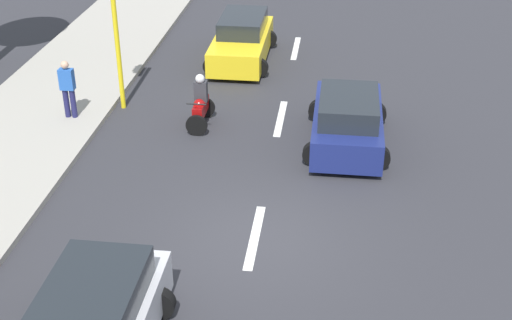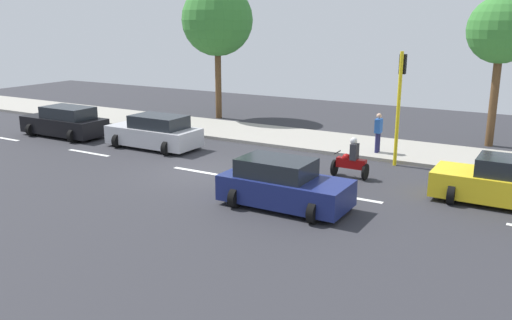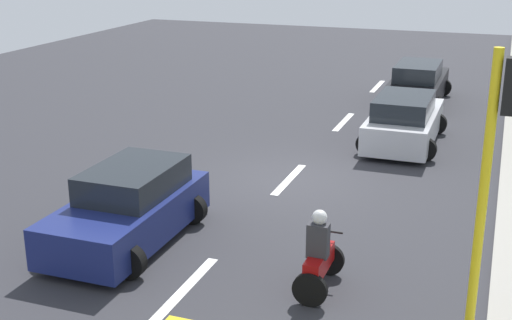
{
  "view_description": "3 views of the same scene",
  "coord_description": "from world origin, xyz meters",
  "px_view_note": "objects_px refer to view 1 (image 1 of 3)",
  "views": [
    {
      "loc": [
        -1.57,
        12.4,
        8.77
      ],
      "look_at": [
        0.11,
        -1.13,
        1.27
      ],
      "focal_mm": 49.3,
      "sensor_mm": 36.0,
      "label": 1
    },
    {
      "loc": [
        -15.96,
        -11.84,
        5.64
      ],
      "look_at": [
        -0.3,
        -2.69,
        0.89
      ],
      "focal_mm": 37.55,
      "sensor_mm": 36.0,
      "label": 2
    },
    {
      "loc": [
        4.86,
        -15.68,
        5.88
      ],
      "look_at": [
        0.04,
        -2.55,
        1.31
      ],
      "focal_mm": 48.32,
      "sensor_mm": 36.0,
      "label": 3
    }
  ],
  "objects_px": {
    "motorcycle": "(201,105)",
    "pedestrian_near_signal": "(68,87)",
    "car_dark_blue": "(348,121)",
    "car_yellow_cab": "(242,40)",
    "traffic_light_corner": "(111,12)"
  },
  "relations": [
    {
      "from": "car_dark_blue",
      "to": "pedestrian_near_signal",
      "type": "bearing_deg",
      "value": -3.48
    },
    {
      "from": "car_yellow_cab",
      "to": "pedestrian_near_signal",
      "type": "relative_size",
      "value": 2.57
    },
    {
      "from": "car_dark_blue",
      "to": "motorcycle",
      "type": "bearing_deg",
      "value": -9.33
    },
    {
      "from": "pedestrian_near_signal",
      "to": "traffic_light_corner",
      "type": "distance_m",
      "value": 2.44
    },
    {
      "from": "motorcycle",
      "to": "traffic_light_corner",
      "type": "relative_size",
      "value": 0.34
    },
    {
      "from": "pedestrian_near_signal",
      "to": "traffic_light_corner",
      "type": "relative_size",
      "value": 0.38
    },
    {
      "from": "car_yellow_cab",
      "to": "motorcycle",
      "type": "height_order",
      "value": "motorcycle"
    },
    {
      "from": "motorcycle",
      "to": "pedestrian_near_signal",
      "type": "bearing_deg",
      "value": 3.01
    },
    {
      "from": "car_dark_blue",
      "to": "motorcycle",
      "type": "xyz_separation_m",
      "value": [
        4.1,
        -0.67,
        -0.07
      ]
    },
    {
      "from": "car_yellow_cab",
      "to": "car_dark_blue",
      "type": "height_order",
      "value": "same"
    },
    {
      "from": "car_dark_blue",
      "to": "motorcycle",
      "type": "distance_m",
      "value": 4.16
    },
    {
      "from": "motorcycle",
      "to": "traffic_light_corner",
      "type": "distance_m",
      "value": 3.62
    },
    {
      "from": "car_yellow_cab",
      "to": "traffic_light_corner",
      "type": "bearing_deg",
      "value": 55.24
    },
    {
      "from": "pedestrian_near_signal",
      "to": "motorcycle",
      "type": "bearing_deg",
      "value": -176.99
    },
    {
      "from": "car_dark_blue",
      "to": "motorcycle",
      "type": "relative_size",
      "value": 2.62
    }
  ]
}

